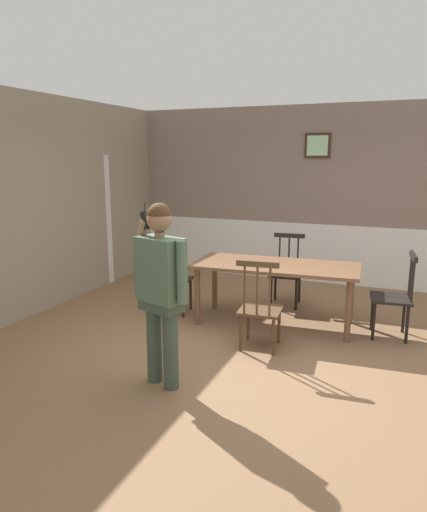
% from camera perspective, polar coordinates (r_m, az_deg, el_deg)
% --- Properties ---
extents(ground_plane, '(6.93, 6.93, 0.00)m').
position_cam_1_polar(ground_plane, '(5.26, 4.16, -11.13)').
color(ground_plane, '#846042').
extents(room_back_partition, '(6.10, 0.17, 2.89)m').
position_cam_1_polar(room_back_partition, '(7.93, 11.55, 6.91)').
color(room_back_partition, gray).
rests_on(room_back_partition, ground_plane).
extents(room_left_partition, '(0.13, 6.30, 2.89)m').
position_cam_1_polar(room_left_partition, '(6.51, -22.12, 5.63)').
color(room_left_partition, gray).
rests_on(room_left_partition, ground_plane).
extents(dining_table, '(2.07, 1.01, 0.77)m').
position_cam_1_polar(dining_table, '(5.83, 7.58, -1.79)').
color(dining_table, brown).
rests_on(dining_table, ground_plane).
extents(chair_near_window, '(0.47, 0.47, 1.00)m').
position_cam_1_polar(chair_near_window, '(6.67, 8.91, -1.90)').
color(chair_near_window, black).
rests_on(chair_near_window, ground_plane).
extents(chair_by_doorway, '(0.48, 0.48, 1.02)m').
position_cam_1_polar(chair_by_doorway, '(5.10, 5.69, -6.29)').
color(chair_by_doorway, '#513823').
rests_on(chair_by_doorway, ground_plane).
extents(chair_at_table_head, '(0.47, 0.47, 0.95)m').
position_cam_1_polar(chair_at_table_head, '(6.28, -5.07, -2.76)').
color(chair_at_table_head, '#2D2319').
rests_on(chair_at_table_head, ground_plane).
extents(chair_opposite_corner, '(0.49, 0.49, 1.00)m').
position_cam_1_polar(chair_opposite_corner, '(5.79, 21.25, -4.66)').
color(chair_opposite_corner, black).
rests_on(chair_opposite_corner, ground_plane).
extents(person_figure, '(0.57, 0.36, 1.68)m').
position_cam_1_polar(person_figure, '(4.16, -6.41, -3.28)').
color(person_figure, '#3A493A').
rests_on(person_figure, ground_plane).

